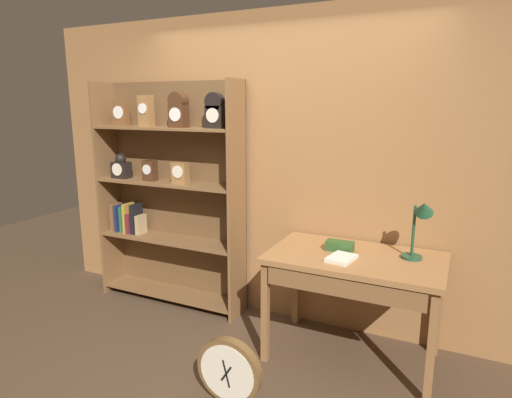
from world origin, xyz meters
The scene contains 7 objects.
back_wood_panel centered at (0.00, 1.33, 1.30)m, with size 4.80×0.05×2.60m, color #9E6B3D.
bookshelf centered at (-1.07, 1.15, 1.07)m, with size 1.46×0.31×2.05m.
workbench centered at (0.74, 0.88, 0.71)m, with size 1.22×0.73×0.80m.
desk_lamp centered at (1.15, 0.98, 1.08)m, with size 0.19×0.20×0.45m.
toolbox_small centered at (0.61, 0.95, 0.83)m, with size 0.20×0.10×0.07m, color #2D5123.
open_repair_manual centered at (0.68, 0.77, 0.81)m, with size 0.16×0.22×0.03m, color silver.
round_clock_large centered at (0.20, 0.02, 0.24)m, with size 0.43×0.11×0.47m.
Camera 1 is at (1.39, -2.06, 1.85)m, focal length 30.67 mm.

